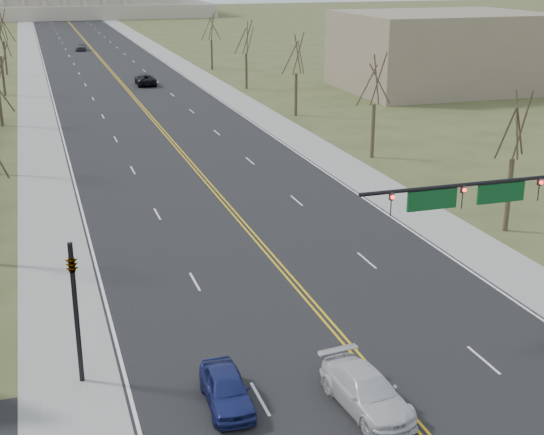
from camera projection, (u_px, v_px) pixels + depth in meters
road at (109, 69)px, 121.19m from camera, size 20.00×380.00×0.01m
cross_road at (424, 434)px, 27.31m from camera, size 120.00×14.00×0.01m
sidewalk_left at (31, 72)px, 117.73m from camera, size 4.00×380.00×0.03m
sidewalk_right at (183, 66)px, 124.65m from camera, size 4.00×380.00×0.03m
center_line at (109, 69)px, 121.19m from camera, size 0.42×380.00×0.01m
edge_line_left at (46, 71)px, 118.36m from camera, size 0.15×380.00×0.01m
edge_line_right at (170, 66)px, 124.01m from camera, size 0.15×380.00×0.01m
signal_mast at (499, 203)px, 34.39m from camera, size 12.12×0.44×7.20m
signal_left at (75, 297)px, 29.58m from camera, size 0.32×0.36×6.00m
tree_r_0 at (515, 129)px, 45.94m from camera, size 3.74×3.74×8.50m
tree_r_1 at (375, 82)px, 63.99m from camera, size 3.74×3.74×8.50m
tree_r_2 at (296, 56)px, 82.04m from camera, size 3.74×3.74×8.50m
tree_r_3 at (246, 39)px, 100.10m from camera, size 3.74×3.74×8.50m
tree_r_4 at (211, 27)px, 118.15m from camera, size 3.74×3.74×8.50m
tree_l_4 at (2, 28)px, 112.70m from camera, size 3.96×3.96×9.00m
bldg_right_mass at (440, 51)px, 100.43m from camera, size 25.00×20.00×10.00m
car_sb_inner_second at (366, 391)px, 28.66m from camera, size 2.51×5.14×1.44m
car_sb_outer_second at (226, 389)px, 28.88m from camera, size 1.78×4.11×1.38m
car_far_nb at (145, 79)px, 104.78m from camera, size 2.80×5.72×1.56m
car_far_sb at (81, 46)px, 146.22m from camera, size 2.40×5.01×1.65m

